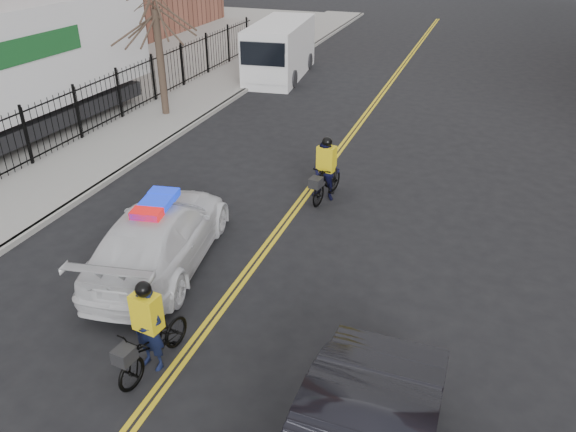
# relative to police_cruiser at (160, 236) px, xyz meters

# --- Properties ---
(ground) EXTENTS (120.00, 120.00, 0.00)m
(ground) POSITION_rel_police_cruiser_xyz_m (2.03, -0.47, -0.77)
(ground) COLOR black
(ground) RESTS_ON ground
(center_line_left) EXTENTS (0.10, 60.00, 0.01)m
(center_line_left) POSITION_rel_police_cruiser_xyz_m (1.95, 7.53, -0.76)
(center_line_left) COLOR yellow
(center_line_left) RESTS_ON ground
(center_line_right) EXTENTS (0.10, 60.00, 0.01)m
(center_line_right) POSITION_rel_police_cruiser_xyz_m (2.11, 7.53, -0.76)
(center_line_right) COLOR yellow
(center_line_right) RESTS_ON ground
(sidewalk) EXTENTS (3.00, 60.00, 0.15)m
(sidewalk) POSITION_rel_police_cruiser_xyz_m (-5.47, 7.53, -0.69)
(sidewalk) COLOR gray
(sidewalk) RESTS_ON ground
(curb) EXTENTS (0.20, 60.00, 0.15)m
(curb) POSITION_rel_police_cruiser_xyz_m (-3.97, 7.53, -0.69)
(curb) COLOR gray
(curb) RESTS_ON ground
(iron_fence) EXTENTS (0.12, 28.00, 2.00)m
(iron_fence) POSITION_rel_police_cruiser_xyz_m (-6.97, 7.53, 0.23)
(iron_fence) COLOR black
(iron_fence) RESTS_ON ground
(street_tree) EXTENTS (3.20, 3.20, 4.80)m
(street_tree) POSITION_rel_police_cruiser_xyz_m (-5.57, 9.53, 2.77)
(street_tree) COLOR #3B2B22
(street_tree) RESTS_ON sidewalk
(police_cruiser) EXTENTS (2.97, 5.52, 1.68)m
(police_cruiser) POSITION_rel_police_cruiser_xyz_m (0.00, 0.00, 0.00)
(police_cruiser) COLOR white
(police_cruiser) RESTS_ON ground
(cargo_van) EXTENTS (2.94, 6.47, 2.62)m
(cargo_van) POSITION_rel_police_cruiser_xyz_m (-3.44, 16.94, 0.51)
(cargo_van) COLOR white
(cargo_van) RESTS_ON ground
(cyclist_near) EXTENTS (0.89, 1.95, 1.85)m
(cyclist_near) POSITION_rel_police_cruiser_xyz_m (1.62, -3.02, -0.13)
(cyclist_near) COLOR black
(cyclist_near) RESTS_ON ground
(cyclist_far) EXTENTS (0.93, 1.92, 1.89)m
(cyclist_far) POSITION_rel_police_cruiser_xyz_m (2.63, 4.60, -0.02)
(cyclist_far) COLOR black
(cyclist_far) RESTS_ON ground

